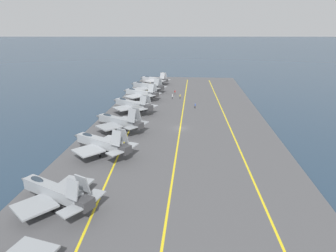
{
  "coord_description": "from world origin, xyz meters",
  "views": [
    {
      "loc": [
        -74.99,
        -3.29,
        25.43
      ],
      "look_at": [
        -6.1,
        2.7,
        2.9
      ],
      "focal_mm": 32.0,
      "sensor_mm": 36.0,
      "label": 1
    }
  ],
  "objects_px": {
    "parked_jet_second": "(54,191)",
    "parked_jet_third": "(101,143)",
    "parked_jet_sixth": "(141,93)",
    "crew_blue_vest": "(195,106)",
    "parked_jet_fourth": "(119,121)",
    "parked_jet_eighth": "(154,79)",
    "crew_red_vest": "(175,92)",
    "parked_jet_fifth": "(132,104)",
    "crew_yellow_vest": "(180,96)",
    "crew_white_vest": "(172,96)",
    "parked_jet_seventh": "(147,86)"
  },
  "relations": [
    {
      "from": "parked_jet_second",
      "to": "parked_jet_fifth",
      "type": "height_order",
      "value": "parked_jet_fifth"
    },
    {
      "from": "crew_yellow_vest",
      "to": "crew_red_vest",
      "type": "height_order",
      "value": "crew_red_vest"
    },
    {
      "from": "parked_jet_fourth",
      "to": "crew_yellow_vest",
      "type": "height_order",
      "value": "parked_jet_fourth"
    },
    {
      "from": "parked_jet_fifth",
      "to": "crew_red_vest",
      "type": "relative_size",
      "value": 8.98
    },
    {
      "from": "parked_jet_eighth",
      "to": "crew_yellow_vest",
      "type": "height_order",
      "value": "parked_jet_eighth"
    },
    {
      "from": "parked_jet_second",
      "to": "parked_jet_third",
      "type": "distance_m",
      "value": 19.26
    },
    {
      "from": "crew_blue_vest",
      "to": "crew_red_vest",
      "type": "relative_size",
      "value": 0.94
    },
    {
      "from": "crew_blue_vest",
      "to": "crew_red_vest",
      "type": "xyz_separation_m",
      "value": [
        21.01,
        8.04,
        0.06
      ]
    },
    {
      "from": "crew_yellow_vest",
      "to": "crew_red_vest",
      "type": "relative_size",
      "value": 0.92
    },
    {
      "from": "crew_white_vest",
      "to": "crew_blue_vest",
      "type": "xyz_separation_m",
      "value": [
        -13.38,
        -8.5,
        -0.01
      ]
    },
    {
      "from": "parked_jet_fifth",
      "to": "crew_blue_vest",
      "type": "height_order",
      "value": "parked_jet_fifth"
    },
    {
      "from": "parked_jet_third",
      "to": "crew_white_vest",
      "type": "distance_m",
      "value": 54.58
    },
    {
      "from": "parked_jet_sixth",
      "to": "crew_red_vest",
      "type": "distance_m",
      "value": 15.75
    },
    {
      "from": "parked_jet_seventh",
      "to": "crew_yellow_vest",
      "type": "xyz_separation_m",
      "value": [
        -12.35,
        -14.56,
        -1.41
      ]
    },
    {
      "from": "parked_jet_third",
      "to": "parked_jet_second",
      "type": "bearing_deg",
      "value": 176.85
    },
    {
      "from": "parked_jet_fourth",
      "to": "crew_red_vest",
      "type": "relative_size",
      "value": 8.67
    },
    {
      "from": "parked_jet_sixth",
      "to": "parked_jet_second",
      "type": "bearing_deg",
      "value": 179.68
    },
    {
      "from": "parked_jet_second",
      "to": "parked_jet_eighth",
      "type": "height_order",
      "value": "parked_jet_second"
    },
    {
      "from": "parked_jet_second",
      "to": "parked_jet_fifth",
      "type": "distance_m",
      "value": 52.85
    },
    {
      "from": "parked_jet_eighth",
      "to": "crew_white_vest",
      "type": "height_order",
      "value": "parked_jet_eighth"
    },
    {
      "from": "parked_jet_seventh",
      "to": "crew_red_vest",
      "type": "distance_m",
      "value": 13.29
    },
    {
      "from": "crew_blue_vest",
      "to": "parked_jet_sixth",
      "type": "bearing_deg",
      "value": 61.31
    },
    {
      "from": "crew_blue_vest",
      "to": "crew_white_vest",
      "type": "bearing_deg",
      "value": 32.42
    },
    {
      "from": "parked_jet_second",
      "to": "parked_jet_third",
      "type": "height_order",
      "value": "parked_jet_third"
    },
    {
      "from": "parked_jet_third",
      "to": "parked_jet_fourth",
      "type": "relative_size",
      "value": 1.0
    },
    {
      "from": "parked_jet_third",
      "to": "crew_blue_vest",
      "type": "height_order",
      "value": "parked_jet_third"
    },
    {
      "from": "parked_jet_fourth",
      "to": "parked_jet_seventh",
      "type": "xyz_separation_m",
      "value": [
        50.75,
        0.62,
        -0.27
      ]
    },
    {
      "from": "crew_yellow_vest",
      "to": "crew_red_vest",
      "type": "xyz_separation_m",
      "value": [
        7.11,
        2.42,
        0.08
      ]
    },
    {
      "from": "parked_jet_fourth",
      "to": "crew_blue_vest",
      "type": "xyz_separation_m",
      "value": [
        24.5,
        -19.56,
        -1.66
      ]
    },
    {
      "from": "parked_jet_eighth",
      "to": "parked_jet_sixth",
      "type": "bearing_deg",
      "value": 178.96
    },
    {
      "from": "parked_jet_third",
      "to": "crew_yellow_vest",
      "type": "distance_m",
      "value": 55.73
    },
    {
      "from": "parked_jet_sixth",
      "to": "parked_jet_eighth",
      "type": "height_order",
      "value": "parked_jet_sixth"
    },
    {
      "from": "parked_jet_third",
      "to": "parked_jet_eighth",
      "type": "relative_size",
      "value": 0.99
    },
    {
      "from": "parked_jet_second",
      "to": "parked_jet_third",
      "type": "relative_size",
      "value": 0.97
    },
    {
      "from": "parked_jet_third",
      "to": "parked_jet_fifth",
      "type": "relative_size",
      "value": 0.96
    },
    {
      "from": "crew_white_vest",
      "to": "crew_yellow_vest",
      "type": "bearing_deg",
      "value": -79.76
    },
    {
      "from": "parked_jet_fourth",
      "to": "parked_jet_fifth",
      "type": "height_order",
      "value": "parked_jet_fourth"
    },
    {
      "from": "parked_jet_seventh",
      "to": "crew_red_vest",
      "type": "height_order",
      "value": "parked_jet_seventh"
    },
    {
      "from": "crew_red_vest",
      "to": "parked_jet_third",
      "type": "bearing_deg",
      "value": 169.42
    },
    {
      "from": "crew_white_vest",
      "to": "crew_blue_vest",
      "type": "distance_m",
      "value": 15.85
    },
    {
      "from": "parked_jet_fifth",
      "to": "crew_blue_vest",
      "type": "relative_size",
      "value": 9.57
    },
    {
      "from": "parked_jet_eighth",
      "to": "crew_red_vest",
      "type": "xyz_separation_m",
      "value": [
        -23.45,
        -11.46,
        -1.24
      ]
    },
    {
      "from": "parked_jet_third",
      "to": "parked_jet_eighth",
      "type": "xyz_separation_m",
      "value": [
        84.52,
        0.05,
        -0.44
      ]
    },
    {
      "from": "parked_jet_fifth",
      "to": "parked_jet_eighth",
      "type": "bearing_deg",
      "value": -0.29
    },
    {
      "from": "parked_jet_fifth",
      "to": "crew_white_vest",
      "type": "distance_m",
      "value": 22.86
    },
    {
      "from": "crew_red_vest",
      "to": "parked_jet_fifth",
      "type": "bearing_deg",
      "value": 156.88
    },
    {
      "from": "parked_jet_sixth",
      "to": "crew_blue_vest",
      "type": "height_order",
      "value": "parked_jet_sixth"
    },
    {
      "from": "parked_jet_fifth",
      "to": "crew_red_vest",
      "type": "xyz_separation_m",
      "value": [
        27.45,
        -11.72,
        -1.58
      ]
    },
    {
      "from": "parked_jet_second",
      "to": "crew_red_vest",
      "type": "bearing_deg",
      "value": -8.82
    },
    {
      "from": "parked_jet_fifth",
      "to": "parked_jet_sixth",
      "type": "relative_size",
      "value": 1.04
    }
  ]
}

